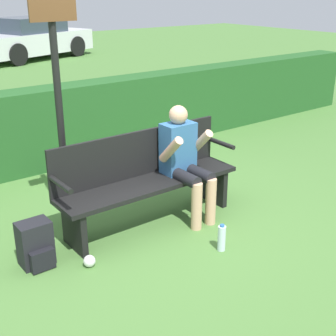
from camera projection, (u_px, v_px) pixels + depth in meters
ground_plane at (151, 223)px, 4.89m from camera, size 40.00×40.00×0.00m
hedge_back at (57, 126)px, 6.33m from camera, size 12.00×0.45×1.07m
park_bench at (146, 177)px, 4.77m from camera, size 1.97×0.46×0.95m
person_seated at (185, 158)px, 4.82m from camera, size 0.48×0.59×1.19m
backpack at (36, 245)px, 4.09m from camera, size 0.28×0.28×0.41m
water_bottle at (222, 238)px, 4.34m from camera, size 0.07×0.07×0.27m
signpost at (58, 92)px, 4.40m from camera, size 0.44×0.09×2.35m
parked_car at (32, 39)px, 15.62m from camera, size 4.44×2.87×1.36m
litter_crumple at (89, 261)px, 4.11m from camera, size 0.11×0.11×0.11m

